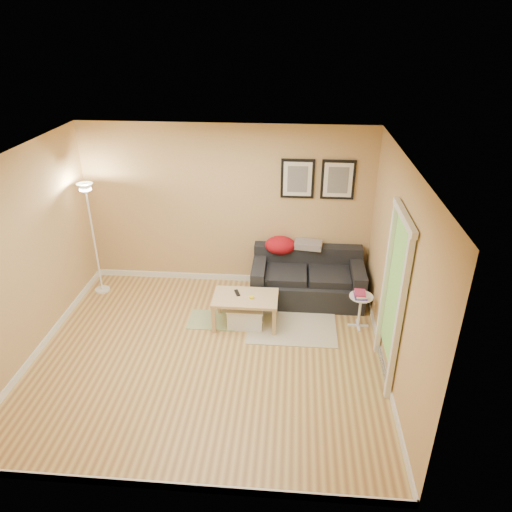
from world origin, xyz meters
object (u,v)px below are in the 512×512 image
at_px(sofa, 308,277).
at_px(floor_lamp, 94,243).
at_px(coffee_table, 246,310).
at_px(storage_bin, 246,315).
at_px(book_stack, 360,294).
at_px(side_table, 360,311).

height_order(sofa, floor_lamp, floor_lamp).
distance_m(sofa, floor_lamp, 3.33).
xyz_separation_m(sofa, coffee_table, (-0.88, -0.78, -0.15)).
bearing_deg(floor_lamp, sofa, 0.90).
bearing_deg(floor_lamp, storage_bin, -17.34).
bearing_deg(book_stack, sofa, 145.40).
bearing_deg(storage_bin, floor_lamp, 162.66).
bearing_deg(coffee_table, side_table, -5.83).
distance_m(sofa, side_table, 1.02).
relative_size(coffee_table, floor_lamp, 0.50).
height_order(side_table, floor_lamp, floor_lamp).
relative_size(sofa, side_table, 3.36).
height_order(coffee_table, storage_bin, coffee_table).
distance_m(side_table, floor_lamp, 4.12).
xyz_separation_m(coffee_table, side_table, (1.61, 0.07, 0.03)).
bearing_deg(storage_bin, coffee_table, 96.13).
bearing_deg(storage_bin, side_table, 3.37).
distance_m(coffee_table, floor_lamp, 2.59).
bearing_deg(sofa, coffee_table, -138.54).
distance_m(book_stack, floor_lamp, 4.07).
bearing_deg(book_stack, floor_lamp, -178.55).
relative_size(book_stack, floor_lamp, 0.12).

